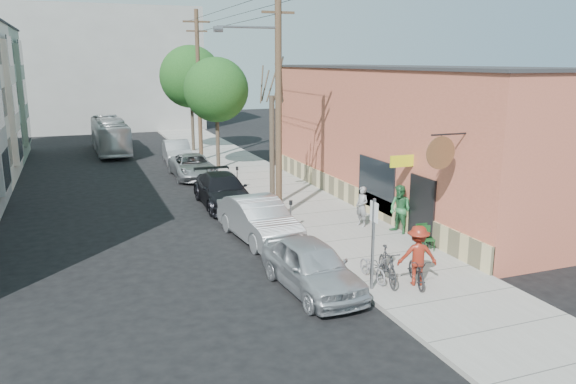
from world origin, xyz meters
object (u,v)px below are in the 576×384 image
object	(u,v)px
parking_meter_near	(291,210)
bus	(110,135)
tree_leafy_far	(191,77)
parked_bike_b	(373,267)
patio_chair_a	(427,239)
cyclist	(418,255)
car_4	(177,152)
car_0	(312,266)
patron_green	(400,209)
tree_leafy_mid	(216,90)
parking_meter_far	(237,174)
utility_pole_near	(277,96)
patron_grey	(362,207)
patio_chair_b	(424,237)
car_1	(259,220)
sign_post	(373,235)
parked_bike_a	(387,265)
car_3	(193,166)
car_2	(223,190)
tree_bare	(272,152)

from	to	relation	value
parking_meter_near	bus	xyz separation A→B (m)	(-5.39, 24.25, 0.31)
tree_leafy_far	parked_bike_b	bearing A→B (deg)	-90.11
patio_chair_a	cyclist	size ratio (longest dim) A/B	0.47
parked_bike_b	car_4	xyz separation A→B (m)	(-1.94, 23.65, 0.21)
car_0	patron_green	bearing A→B (deg)	31.07
tree_leafy_mid	patron_green	world-z (taller)	tree_leafy_mid
parking_meter_far	patio_chair_a	size ratio (longest dim) A/B	1.41
utility_pole_near	patron_grey	world-z (taller)	utility_pole_near
patio_chair_b	car_1	bearing A→B (deg)	149.86
bus	sign_post	bearing A→B (deg)	-81.26
patio_chair_b	parked_bike_a	distance (m)	3.78
tree_leafy_mid	bus	world-z (taller)	tree_leafy_mid
car_0	parked_bike_a	bearing A→B (deg)	-18.22
sign_post	car_0	bearing A→B (deg)	151.00
cyclist	bus	size ratio (longest dim) A/B	0.20
parking_meter_near	cyclist	size ratio (longest dim) A/B	0.66
parking_meter_far	bus	size ratio (longest dim) A/B	0.13
car_1	car_3	xyz separation A→B (m)	(0.00, 12.80, -0.13)
tree_leafy_mid	car_0	distance (m)	20.42
tree_leafy_far	cyclist	xyz separation A→B (m)	(1.02, -28.77, -4.59)
car_3	tree_leafy_far	bearing A→B (deg)	79.22
car_4	car_2	bearing A→B (deg)	-86.41
tree_leafy_mid	patio_chair_b	distance (m)	18.91
bus	patron_grey	bearing A→B (deg)	-72.78
parking_meter_near	car_0	bearing A→B (deg)	-104.78
car_0	bus	distance (m)	30.11
car_1	parked_bike_b	bearing A→B (deg)	-75.93
tree_leafy_far	parked_bike_a	xyz separation A→B (m)	(0.24, -28.32, -4.97)
cyclist	parking_meter_far	bearing A→B (deg)	-63.54
tree_bare	patron_green	distance (m)	6.82
utility_pole_near	car_3	size ratio (longest dim) A/B	1.99
patron_grey	car_0	bearing A→B (deg)	-56.56
car_0	car_4	world-z (taller)	car_0
tree_leafy_far	car_2	size ratio (longest dim) A/B	1.49
utility_pole_near	tree_leafy_far	distance (m)	20.18
patio_chair_b	car_0	world-z (taller)	car_0
utility_pole_near	car_0	xyz separation A→B (m)	(-1.62, -7.55, -4.63)
parking_meter_near	patio_chair_b	bearing A→B (deg)	-45.68
car_1	car_2	world-z (taller)	car_1
tree_bare	patron_green	xyz separation A→B (m)	(3.35, -5.72, -1.61)
utility_pole_near	parked_bike_b	xyz separation A→B (m)	(0.35, -7.78, -4.85)
parking_meter_near	tree_leafy_far	xyz separation A→B (m)	(0.55, 22.12, 4.69)
patio_chair_a	patron_grey	size ratio (longest dim) A/B	0.53
car_0	car_1	world-z (taller)	car_1
parking_meter_near	sign_post	bearing A→B (deg)	-89.11
tree_bare	car_4	distance (m)	14.28
parked_bike_a	bus	xyz separation A→B (m)	(-6.18, 30.45, 0.59)
tree_leafy_mid	parked_bike_b	distance (m)	20.59
patron_grey	utility_pole_near	bearing A→B (deg)	-146.76
cyclist	car_1	distance (m)	7.01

